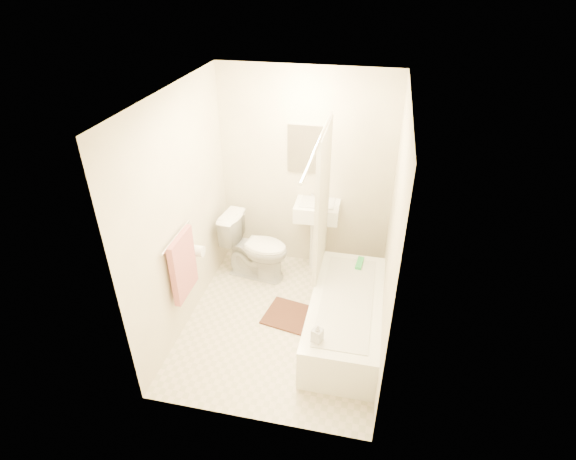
% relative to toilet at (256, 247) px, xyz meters
% --- Properties ---
extents(floor, '(2.40, 2.40, 0.00)m').
position_rel_toilet_xyz_m(floor, '(0.50, -0.76, -0.39)').
color(floor, beige).
rests_on(floor, ground).
extents(ceiling, '(2.40, 2.40, 0.00)m').
position_rel_toilet_xyz_m(ceiling, '(0.50, -0.76, 2.01)').
color(ceiling, white).
rests_on(ceiling, ground).
extents(wall_back, '(2.00, 0.02, 2.40)m').
position_rel_toilet_xyz_m(wall_back, '(0.50, 0.44, 0.81)').
color(wall_back, beige).
rests_on(wall_back, ground).
extents(wall_left, '(0.02, 2.40, 2.40)m').
position_rel_toilet_xyz_m(wall_left, '(-0.50, -0.76, 0.81)').
color(wall_left, beige).
rests_on(wall_left, ground).
extents(wall_right, '(0.02, 2.40, 2.40)m').
position_rel_toilet_xyz_m(wall_right, '(1.50, -0.76, 0.81)').
color(wall_right, beige).
rests_on(wall_right, ground).
extents(mirror, '(0.40, 0.03, 0.55)m').
position_rel_toilet_xyz_m(mirror, '(0.50, 0.42, 1.11)').
color(mirror, white).
rests_on(mirror, wall_back).
extents(curtain_rod, '(0.03, 1.70, 0.03)m').
position_rel_toilet_xyz_m(curtain_rod, '(0.80, -0.66, 1.61)').
color(curtain_rod, silver).
rests_on(curtain_rod, wall_back).
extents(shower_curtain, '(0.04, 0.80, 1.55)m').
position_rel_toilet_xyz_m(shower_curtain, '(0.80, -0.26, 0.83)').
color(shower_curtain, silver).
rests_on(shower_curtain, curtain_rod).
extents(towel_bar, '(0.02, 0.60, 0.02)m').
position_rel_toilet_xyz_m(towel_bar, '(-0.46, -1.01, 0.71)').
color(towel_bar, silver).
rests_on(towel_bar, wall_left).
extents(towel, '(0.06, 0.45, 0.66)m').
position_rel_toilet_xyz_m(towel, '(-0.43, -1.01, 0.39)').
color(towel, '#CC7266').
rests_on(towel, towel_bar).
extents(toilet_paper, '(0.11, 0.12, 0.12)m').
position_rel_toilet_xyz_m(toilet_paper, '(-0.43, -0.64, 0.31)').
color(toilet_paper, white).
rests_on(toilet_paper, wall_left).
extents(toilet, '(0.84, 0.54, 0.78)m').
position_rel_toilet_xyz_m(toilet, '(0.00, 0.00, 0.00)').
color(toilet, white).
rests_on(toilet, floor).
extents(sink, '(0.52, 0.42, 1.00)m').
position_rel_toilet_xyz_m(sink, '(0.67, 0.30, 0.11)').
color(sink, white).
rests_on(sink, floor).
extents(bathtub, '(0.70, 1.59, 0.45)m').
position_rel_toilet_xyz_m(bathtub, '(1.15, -0.79, -0.16)').
color(bathtub, white).
rests_on(bathtub, floor).
extents(bath_mat, '(0.69, 0.57, 0.02)m').
position_rel_toilet_xyz_m(bath_mat, '(0.60, -0.67, -0.38)').
color(bath_mat, '#47261E').
rests_on(bath_mat, floor).
extents(soap_bottle, '(0.11, 0.11, 0.19)m').
position_rel_toilet_xyz_m(soap_bottle, '(0.95, -1.40, 0.15)').
color(soap_bottle, white).
rests_on(soap_bottle, bathtub).
extents(scrub_brush, '(0.09, 0.22, 0.04)m').
position_rel_toilet_xyz_m(scrub_brush, '(1.23, -0.18, 0.08)').
color(scrub_brush, green).
rests_on(scrub_brush, bathtub).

